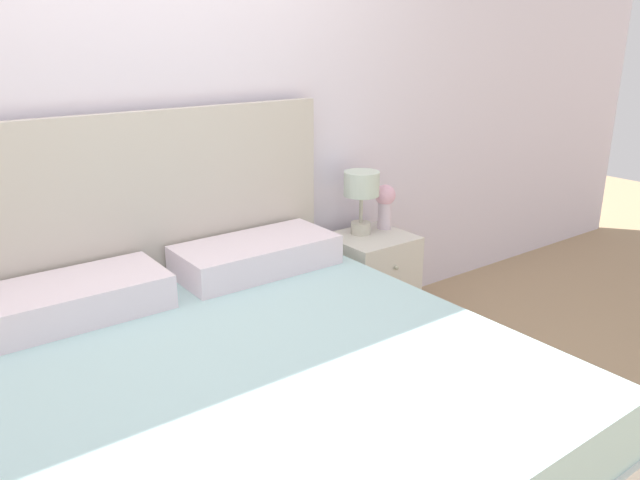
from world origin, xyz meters
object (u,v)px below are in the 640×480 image
(bed, at_px, (249,406))
(nightstand, at_px, (371,283))
(table_lamp, at_px, (361,190))
(flower_vase, at_px, (385,202))

(bed, xyz_separation_m, nightstand, (1.18, 0.67, -0.03))
(table_lamp, bearing_deg, nightstand, -73.35)
(bed, bearing_deg, nightstand, 29.63)
(flower_vase, bearing_deg, bed, -151.07)
(nightstand, relative_size, table_lamp, 1.61)
(table_lamp, height_order, flower_vase, table_lamp)
(flower_vase, bearing_deg, table_lamp, 177.34)
(table_lamp, bearing_deg, flower_vase, -2.66)
(table_lamp, bearing_deg, bed, -147.36)
(nightstand, distance_m, table_lamp, 0.53)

